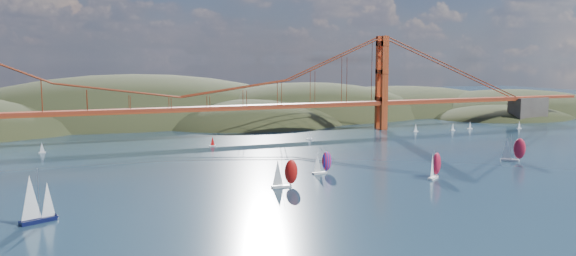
# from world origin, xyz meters

# --- Properties ---
(ground) EXTENTS (1200.00, 1200.00, 0.00)m
(ground) POSITION_xyz_m (0.00, 0.00, 0.00)
(ground) COLOR black
(ground) RESTS_ON ground
(headlands) EXTENTS (725.00, 225.00, 96.00)m
(headlands) POSITION_xyz_m (44.95, 278.29, -12.46)
(headlands) COLOR black
(headlands) RESTS_ON ground
(bridge) EXTENTS (552.00, 12.00, 55.00)m
(bridge) POSITION_xyz_m (-1.75, 180.00, 32.23)
(bridge) COLOR #993118
(bridge) RESTS_ON ground
(sloop_navy) EXTENTS (9.55, 7.39, 13.93)m
(sloop_navy) POSITION_xyz_m (-63.43, 44.02, 6.15)
(sloop_navy) COLOR black
(sloop_navy) RESTS_ON ground
(racer_0) EXTENTS (8.92, 3.70, 10.20)m
(racer_0) POSITION_xyz_m (9.45, 57.71, 4.82)
(racer_0) COLOR silver
(racer_0) RESTS_ON ground
(racer_1) EXTENTS (8.66, 7.30, 9.99)m
(racer_1) POSITION_xyz_m (63.01, 50.94, 4.72)
(racer_1) COLOR white
(racer_1) RESTS_ON ground
(racer_2) EXTENTS (9.24, 8.08, 10.77)m
(racer_2) POSITION_xyz_m (113.35, 66.92, 5.09)
(racer_2) COLOR white
(racer_2) RESTS_ON ground
(racer_rwb) EXTENTS (8.04, 3.81, 9.06)m
(racer_rwb) POSITION_xyz_m (30.30, 73.17, 4.28)
(racer_rwb) COLOR silver
(racer_rwb) RESTS_ON ground
(distant_boat_3) EXTENTS (3.00, 2.00, 4.70)m
(distant_boat_3) POSITION_xyz_m (-65.42, 160.48, 2.41)
(distant_boat_3) COLOR silver
(distant_boat_3) RESTS_ON ground
(distant_boat_4) EXTENTS (3.00, 2.00, 4.70)m
(distant_boat_4) POSITION_xyz_m (131.34, 160.56, 2.41)
(distant_boat_4) COLOR silver
(distant_boat_4) RESTS_ON ground
(distant_boat_5) EXTENTS (3.00, 2.00, 4.70)m
(distant_boat_5) POSITION_xyz_m (153.93, 156.25, 2.41)
(distant_boat_5) COLOR silver
(distant_boat_5) RESTS_ON ground
(distant_boat_6) EXTENTS (3.00, 2.00, 4.70)m
(distant_boat_6) POSITION_xyz_m (168.98, 159.34, 2.41)
(distant_boat_6) COLOR silver
(distant_boat_6) RESTS_ON ground
(distant_boat_7) EXTENTS (3.00, 2.00, 4.70)m
(distant_boat_7) POSITION_xyz_m (197.27, 149.42, 2.41)
(distant_boat_7) COLOR silver
(distant_boat_7) RESTS_ON ground
(distant_boat_8) EXTENTS (3.00, 2.00, 4.70)m
(distant_boat_8) POSITION_xyz_m (61.86, 154.55, 2.41)
(distant_boat_8) COLOR silver
(distant_boat_8) RESTS_ON ground
(distant_boat_9) EXTENTS (3.00, 2.00, 4.70)m
(distant_boat_9) POSITION_xyz_m (9.73, 151.63, 2.41)
(distant_boat_9) COLOR silver
(distant_boat_9) RESTS_ON ground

